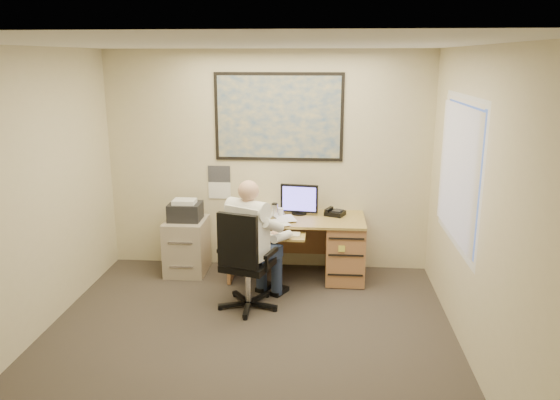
# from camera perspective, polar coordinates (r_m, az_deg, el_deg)

# --- Properties ---
(room_shell) EXTENTS (4.00, 4.50, 2.70)m
(room_shell) POSITION_cam_1_polar(r_m,az_deg,el_deg) (4.58, -4.24, -1.18)
(room_shell) COLOR #362F29
(room_shell) RESTS_ON ground
(desk) EXTENTS (1.60, 0.97, 1.11)m
(desk) POSITION_cam_1_polar(r_m,az_deg,el_deg) (6.61, 4.64, -4.40)
(desk) COLOR tan
(desk) RESTS_ON ground
(world_map) EXTENTS (1.56, 0.03, 1.06)m
(world_map) POSITION_cam_1_polar(r_m,az_deg,el_deg) (6.64, -0.13, 8.65)
(world_map) COLOR #1E4C93
(world_map) RESTS_ON room_shell
(wall_calendar) EXTENTS (0.28, 0.01, 0.42)m
(wall_calendar) POSITION_cam_1_polar(r_m,az_deg,el_deg) (6.89, -6.36, 1.85)
(wall_calendar) COLOR white
(wall_calendar) RESTS_ON room_shell
(window_blinds) EXTENTS (0.06, 1.40, 1.30)m
(window_blinds) POSITION_cam_1_polar(r_m,az_deg,el_deg) (5.41, 18.22, 2.77)
(window_blinds) COLOR silver
(window_blinds) RESTS_ON room_shell
(filing_cabinet) EXTENTS (0.48, 0.58, 0.94)m
(filing_cabinet) POSITION_cam_1_polar(r_m,az_deg,el_deg) (6.85, -9.73, -4.25)
(filing_cabinet) COLOR #A99B88
(filing_cabinet) RESTS_ON ground
(office_chair) EXTENTS (0.82, 0.82, 1.10)m
(office_chair) POSITION_cam_1_polar(r_m,az_deg,el_deg) (5.82, -3.27, -8.40)
(office_chair) COLOR black
(office_chair) RESTS_ON ground
(person) EXTENTS (0.89, 1.00, 1.39)m
(person) POSITION_cam_1_polar(r_m,az_deg,el_deg) (5.76, -3.36, -4.68)
(person) COLOR white
(person) RESTS_ON office_chair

